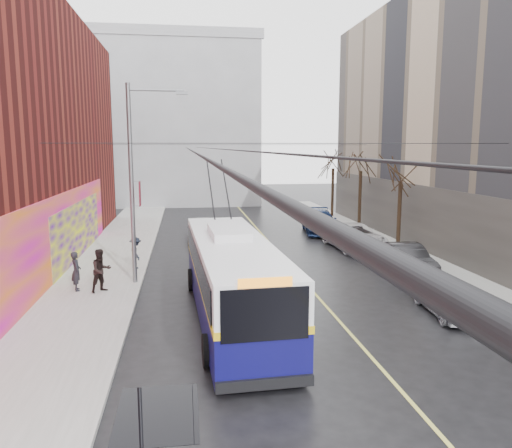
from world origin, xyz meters
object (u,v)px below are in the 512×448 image
(tree_far, at_px, (333,160))
(tree_mid, at_px, (361,160))
(tree_near, at_px, (401,168))
(parked_car_d, at_px, (320,222))
(streetlight_pole, at_px, (135,179))
(trolleybus, at_px, (233,277))
(pedestrian_b, at_px, (101,270))
(parked_car_b, at_px, (407,259))
(parked_car_c, at_px, (355,237))
(pedestrian_a, at_px, (76,271))
(following_car, at_px, (202,229))
(pedestrian_c, at_px, (136,253))
(parked_car_a, at_px, (448,296))

(tree_far, bearing_deg, tree_mid, -90.00)
(tree_near, relative_size, parked_car_d, 1.14)
(streetlight_pole, bearing_deg, tree_mid, 40.65)
(trolleybus, bearing_deg, pedestrian_b, 142.09)
(parked_car_b, bearing_deg, parked_car_c, 97.18)
(pedestrian_a, bearing_deg, tree_mid, -68.70)
(following_car, xyz_separation_m, pedestrian_a, (-5.79, -11.22, 0.18))
(streetlight_pole, bearing_deg, parked_car_c, 27.09)
(tree_near, distance_m, parked_car_d, 8.36)
(tree_far, relative_size, pedestrian_b, 3.56)
(tree_far, relative_size, parked_car_c, 1.17)
(following_car, distance_m, pedestrian_a, 12.63)
(tree_near, xyz_separation_m, pedestrian_b, (-16.56, -7.35, -3.90))
(trolleybus, xyz_separation_m, pedestrian_b, (-5.26, 3.74, -0.51))
(trolleybus, xyz_separation_m, following_car, (-0.56, 15.29, -0.76))
(streetlight_pole, height_order, pedestrian_a, streetlight_pole)
(tree_far, bearing_deg, pedestrian_b, -127.80)
(streetlight_pole, height_order, parked_car_c, streetlight_pole)
(following_car, bearing_deg, streetlight_pole, -106.12)
(parked_car_b, bearing_deg, parked_car_d, 96.99)
(tree_far, bearing_deg, streetlight_pole, -127.12)
(streetlight_pole, relative_size, parked_car_b, 2.02)
(trolleybus, height_order, pedestrian_b, trolleybus)
(tree_far, relative_size, parked_car_b, 1.48)
(parked_car_b, distance_m, pedestrian_c, 13.65)
(tree_far, bearing_deg, parked_car_d, -113.14)
(parked_car_a, bearing_deg, tree_near, 80.36)
(parked_car_d, relative_size, following_car, 1.17)
(trolleybus, relative_size, parked_car_d, 2.16)
(tree_mid, height_order, pedestrian_a, tree_mid)
(tree_far, relative_size, parked_car_a, 1.60)
(streetlight_pole, xyz_separation_m, parked_car_b, (13.08, 0.32, -4.11))
(tree_mid, distance_m, tree_far, 7.00)
(tree_far, height_order, parked_car_a, tree_far)
(streetlight_pole, distance_m, pedestrian_a, 4.71)
(tree_mid, bearing_deg, pedestrian_b, -139.09)
(parked_car_b, relative_size, parked_car_d, 0.79)
(streetlight_pole, xyz_separation_m, tree_far, (15.14, 20.00, 0.30))
(pedestrian_b, height_order, pedestrian_c, pedestrian_b)
(tree_near, xyz_separation_m, parked_car_d, (-3.20, 6.51, -4.16))
(parked_car_a, bearing_deg, parked_car_d, 95.63)
(parked_car_c, height_order, pedestrian_c, pedestrian_c)
(pedestrian_a, distance_m, pedestrian_b, 1.14)
(parked_car_b, xyz_separation_m, pedestrian_a, (-15.59, -1.34, 0.27))
(parked_car_b, distance_m, parked_car_c, 6.10)
(following_car, bearing_deg, tree_mid, 14.96)
(tree_near, distance_m, pedestrian_b, 18.53)
(streetlight_pole, distance_m, tree_far, 25.09)
(parked_car_a, xyz_separation_m, parked_car_c, (0.53, 12.08, 0.08))
(parked_car_d, bearing_deg, pedestrian_c, -133.72)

